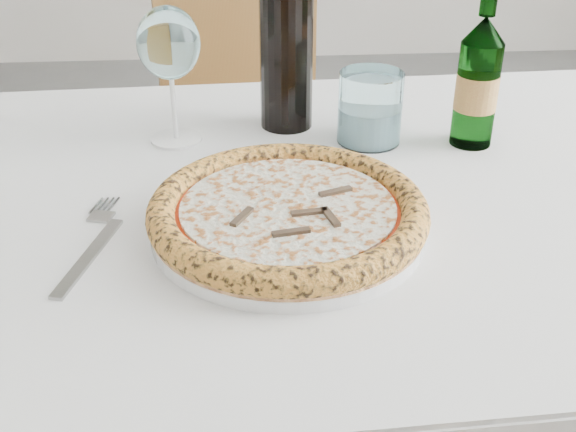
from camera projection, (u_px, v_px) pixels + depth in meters
name	position (u px, v px, depth m)	size (l,w,h in m)	color
dining_table	(282.00, 254.00, 0.94)	(1.39, 0.86, 0.76)	brown
chair_far	(247.00, 118.00, 1.69)	(0.44, 0.44, 0.93)	brown
plate	(288.00, 225.00, 0.81)	(0.31, 0.31, 0.02)	white
pizza	(288.00, 211.00, 0.80)	(0.31, 0.31, 0.03)	#F3B16F
fork	(93.00, 244.00, 0.78)	(0.05, 0.22, 0.00)	gray
wine_glass	(169.00, 46.00, 0.96)	(0.09, 0.09, 0.19)	white
tumbler	(370.00, 112.00, 1.01)	(0.09, 0.09, 0.10)	white
beer_bottle	(478.00, 82.00, 0.98)	(0.06, 0.06, 0.22)	#347436
wine_bottle	(286.00, 37.00, 1.01)	(0.08, 0.08, 0.31)	black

